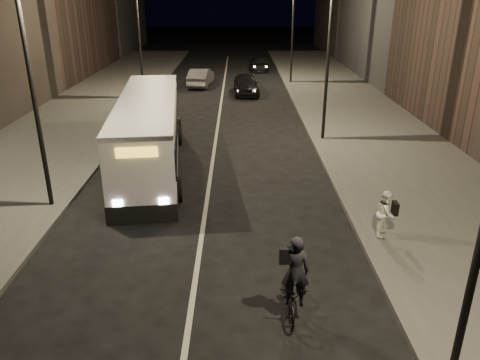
{
  "coord_description": "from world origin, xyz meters",
  "views": [
    {
      "loc": [
        1.18,
        -11.41,
        7.42
      ],
      "look_at": [
        1.24,
        2.99,
        1.5
      ],
      "focal_mm": 35.0,
      "sensor_mm": 36.0,
      "label": 1
    }
  ],
  "objects_px": {
    "streetlight_right_mid": "(324,35)",
    "car_mid": "(201,77)",
    "streetlight_left_far": "(142,21)",
    "city_bus": "(149,130)",
    "streetlight_left_near": "(35,57)",
    "car_near": "(246,84)",
    "car_far": "(259,64)",
    "pedestrian_woman": "(386,213)",
    "streetlight_right_far": "(290,16)",
    "cyclist_on_bicycle": "(293,288)"
  },
  "relations": [
    {
      "from": "streetlight_left_near",
      "to": "car_mid",
      "type": "xyz_separation_m",
      "value": [
        3.49,
        22.87,
        -4.64
      ]
    },
    {
      "from": "streetlight_left_near",
      "to": "pedestrian_woman",
      "type": "distance_m",
      "value": 12.21
    },
    {
      "from": "streetlight_left_far",
      "to": "city_bus",
      "type": "height_order",
      "value": "streetlight_left_far"
    },
    {
      "from": "car_near",
      "to": "car_mid",
      "type": "xyz_separation_m",
      "value": [
        -3.63,
        3.06,
        -0.03
      ]
    },
    {
      "from": "streetlight_left_far",
      "to": "car_near",
      "type": "bearing_deg",
      "value": 14.29
    },
    {
      "from": "streetlight_right_far",
      "to": "streetlight_left_near",
      "type": "xyz_separation_m",
      "value": [
        -10.66,
        -24.0,
        0.0
      ]
    },
    {
      "from": "streetlight_left_far",
      "to": "cyclist_on_bicycle",
      "type": "height_order",
      "value": "streetlight_left_far"
    },
    {
      "from": "streetlight_left_far",
      "to": "streetlight_right_far",
      "type": "bearing_deg",
      "value": 29.36
    },
    {
      "from": "car_mid",
      "to": "streetlight_left_near",
      "type": "bearing_deg",
      "value": 87.48
    },
    {
      "from": "streetlight_right_far",
      "to": "streetlight_left_far",
      "type": "height_order",
      "value": "same"
    },
    {
      "from": "streetlight_left_far",
      "to": "car_far",
      "type": "distance_m",
      "value": 16.2
    },
    {
      "from": "city_bus",
      "to": "car_near",
      "type": "xyz_separation_m",
      "value": [
        4.5,
        15.4,
        -0.92
      ]
    },
    {
      "from": "streetlight_right_mid",
      "to": "car_mid",
      "type": "bearing_deg",
      "value": 115.76
    },
    {
      "from": "streetlight_left_far",
      "to": "city_bus",
      "type": "xyz_separation_m",
      "value": [
        2.61,
        -13.59,
        -3.69
      ]
    },
    {
      "from": "pedestrian_woman",
      "to": "car_mid",
      "type": "height_order",
      "value": "pedestrian_woman"
    },
    {
      "from": "cyclist_on_bicycle",
      "to": "car_far",
      "type": "xyz_separation_m",
      "value": [
        0.76,
        36.87,
        -0.12
      ]
    },
    {
      "from": "streetlight_right_mid",
      "to": "pedestrian_woman",
      "type": "distance_m",
      "value": 11.26
    },
    {
      "from": "streetlight_left_near",
      "to": "city_bus",
      "type": "distance_m",
      "value": 6.32
    },
    {
      "from": "cyclist_on_bicycle",
      "to": "car_near",
      "type": "distance_m",
      "value": 25.81
    },
    {
      "from": "streetlight_left_far",
      "to": "car_near",
      "type": "xyz_separation_m",
      "value": [
        7.12,
        1.81,
        -4.61
      ]
    },
    {
      "from": "streetlight_right_mid",
      "to": "streetlight_right_far",
      "type": "bearing_deg",
      "value": 90.0
    },
    {
      "from": "streetlight_right_far",
      "to": "city_bus",
      "type": "height_order",
      "value": "streetlight_right_far"
    },
    {
      "from": "streetlight_left_near",
      "to": "cyclist_on_bicycle",
      "type": "distance_m",
      "value": 10.9
    },
    {
      "from": "streetlight_right_mid",
      "to": "cyclist_on_bicycle",
      "type": "height_order",
      "value": "streetlight_right_mid"
    },
    {
      "from": "cyclist_on_bicycle",
      "to": "car_near",
      "type": "relative_size",
      "value": 0.5
    },
    {
      "from": "streetlight_left_near",
      "to": "pedestrian_woman",
      "type": "relative_size",
      "value": 5.4
    },
    {
      "from": "streetlight_left_near",
      "to": "car_near",
      "type": "xyz_separation_m",
      "value": [
        7.12,
        19.81,
        -4.61
      ]
    },
    {
      "from": "streetlight_right_mid",
      "to": "car_near",
      "type": "xyz_separation_m",
      "value": [
        -3.55,
        11.81,
        -4.61
      ]
    },
    {
      "from": "streetlight_left_far",
      "to": "pedestrian_woman",
      "type": "height_order",
      "value": "streetlight_left_far"
    },
    {
      "from": "streetlight_right_far",
      "to": "streetlight_left_far",
      "type": "relative_size",
      "value": 1.0
    },
    {
      "from": "streetlight_right_far",
      "to": "car_mid",
      "type": "distance_m",
      "value": 8.62
    },
    {
      "from": "streetlight_right_far",
      "to": "streetlight_left_near",
      "type": "relative_size",
      "value": 1.0
    },
    {
      "from": "city_bus",
      "to": "car_near",
      "type": "distance_m",
      "value": 16.07
    },
    {
      "from": "city_bus",
      "to": "pedestrian_woman",
      "type": "relative_size",
      "value": 7.7
    },
    {
      "from": "streetlight_right_far",
      "to": "car_mid",
      "type": "xyz_separation_m",
      "value": [
        -7.18,
        -1.13,
        -4.64
      ]
    },
    {
      "from": "pedestrian_woman",
      "to": "car_far",
      "type": "distance_m",
      "value": 33.31
    },
    {
      "from": "car_mid",
      "to": "car_far",
      "type": "height_order",
      "value": "car_mid"
    },
    {
      "from": "streetlight_right_mid",
      "to": "streetlight_left_near",
      "type": "relative_size",
      "value": 1.0
    },
    {
      "from": "city_bus",
      "to": "cyclist_on_bicycle",
      "type": "xyz_separation_m",
      "value": [
        5.23,
        -10.4,
        -0.94
      ]
    },
    {
      "from": "cyclist_on_bicycle",
      "to": "streetlight_left_far",
      "type": "bearing_deg",
      "value": 112.51
    },
    {
      "from": "city_bus",
      "to": "pedestrian_woman",
      "type": "bearing_deg",
      "value": -44.9
    },
    {
      "from": "cyclist_on_bicycle",
      "to": "pedestrian_woman",
      "type": "bearing_deg",
      "value": 52.48
    },
    {
      "from": "streetlight_left_far",
      "to": "car_far",
      "type": "xyz_separation_m",
      "value": [
        8.61,
        12.88,
        -4.74
      ]
    },
    {
      "from": "city_bus",
      "to": "car_mid",
      "type": "height_order",
      "value": "city_bus"
    },
    {
      "from": "streetlight_left_near",
      "to": "cyclist_on_bicycle",
      "type": "bearing_deg",
      "value": -37.35
    },
    {
      "from": "streetlight_left_near",
      "to": "city_bus",
      "type": "xyz_separation_m",
      "value": [
        2.61,
        4.41,
        -3.69
      ]
    },
    {
      "from": "car_near",
      "to": "city_bus",
      "type": "bearing_deg",
      "value": -109.19
    },
    {
      "from": "streetlight_right_mid",
      "to": "pedestrian_woman",
      "type": "xyz_separation_m",
      "value": [
        0.47,
        -10.33,
        -4.45
      ]
    },
    {
      "from": "streetlight_right_mid",
      "to": "car_far",
      "type": "relative_size",
      "value": 1.91
    },
    {
      "from": "car_near",
      "to": "car_far",
      "type": "height_order",
      "value": "car_near"
    }
  ]
}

